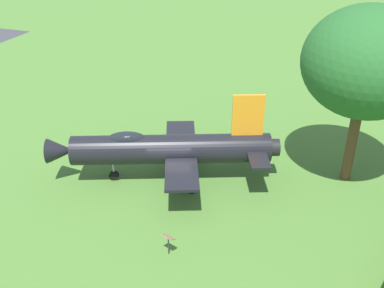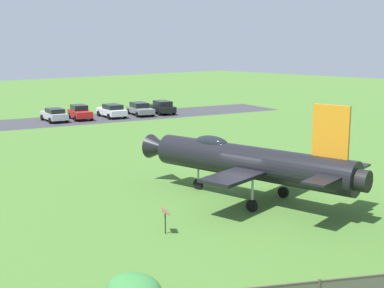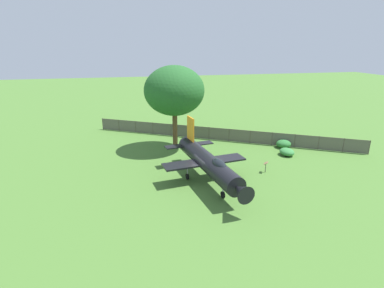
# 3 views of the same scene
# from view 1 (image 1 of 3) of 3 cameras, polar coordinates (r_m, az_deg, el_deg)

# --- Properties ---
(ground_plane) EXTENTS (200.00, 200.00, 0.00)m
(ground_plane) POSITION_cam_1_polar(r_m,az_deg,el_deg) (27.13, -2.57, -4.43)
(ground_plane) COLOR #47722D
(display_jet) EXTENTS (13.51, 8.30, 5.38)m
(display_jet) POSITION_cam_1_polar(r_m,az_deg,el_deg) (26.07, -3.52, -0.58)
(display_jet) COLOR black
(display_jet) RESTS_ON ground_plane
(shade_tree) EXTENTS (6.95, 7.28, 10.26)m
(shade_tree) POSITION_cam_1_polar(r_m,az_deg,el_deg) (25.80, 21.41, 9.65)
(shade_tree) COLOR brown
(shade_tree) RESTS_ON ground_plane
(info_plaque) EXTENTS (0.72, 0.66, 1.14)m
(info_plaque) POSITION_cam_1_polar(r_m,az_deg,el_deg) (21.36, -3.04, -12.07)
(info_plaque) COLOR #333333
(info_plaque) RESTS_ON ground_plane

